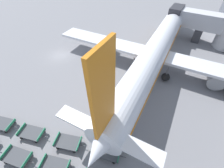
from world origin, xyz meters
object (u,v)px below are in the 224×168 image
object	(u,v)px
baggage_dolly_row_mid_a_col_c	(55,166)
baggage_dolly_row_mid_b_col_d	(107,152)
airplane	(157,49)
baggage_dolly_row_mid_a_col_b	(17,157)
baggage_dolly_row_mid_b_col_a	(2,124)
baggage_dolly_row_mid_b_col_c	(68,142)
baggage_dolly_row_mid_b_col_b	(32,133)

from	to	relation	value
baggage_dolly_row_mid_a_col_c	baggage_dolly_row_mid_b_col_d	world-z (taller)	same
airplane	baggage_dolly_row_mid_a_col_c	size ratio (longest dim) A/B	11.90
baggage_dolly_row_mid_a_col_b	baggage_dolly_row_mid_b_col_a	world-z (taller)	same
baggage_dolly_row_mid_b_col_c	baggage_dolly_row_mid_b_col_b	bearing A→B (deg)	-168.81
baggage_dolly_row_mid_a_col_b	baggage_dolly_row_mid_b_col_c	world-z (taller)	same
baggage_dolly_row_mid_b_col_d	baggage_dolly_row_mid_b_col_c	bearing A→B (deg)	-168.33
baggage_dolly_row_mid_a_col_c	baggage_dolly_row_mid_b_col_a	xyz separation A→B (m)	(-9.12, 1.00, 0.00)
baggage_dolly_row_mid_a_col_c	baggage_dolly_row_mid_b_col_b	world-z (taller)	same
baggage_dolly_row_mid_b_col_a	baggage_dolly_row_mid_b_col_c	world-z (taller)	same
airplane	baggage_dolly_row_mid_b_col_a	xyz separation A→B (m)	(-13.79, -20.47, -3.00)
baggage_dolly_row_mid_b_col_a	baggage_dolly_row_mid_b_col_b	xyz separation A→B (m)	(4.23, 0.65, 0.00)
baggage_dolly_row_mid_a_col_b	baggage_dolly_row_mid_b_col_c	xyz separation A→B (m)	(3.83, 3.54, 0.00)
baggage_dolly_row_mid_a_col_b	baggage_dolly_row_mid_b_col_c	size ratio (longest dim) A/B	1.00
baggage_dolly_row_mid_a_col_c	baggage_dolly_row_mid_b_col_b	xyz separation A→B (m)	(-4.88, 1.65, 0.00)
baggage_dolly_row_mid_b_col_a	baggage_dolly_row_mid_b_col_d	distance (m)	13.41
baggage_dolly_row_mid_a_col_b	baggage_dolly_row_mid_b_col_c	bearing A→B (deg)	42.70
airplane	baggage_dolly_row_mid_b_col_d	xyz separation A→B (m)	(-0.61, -18.01, -3.00)
baggage_dolly_row_mid_b_col_a	baggage_dolly_row_mid_b_col_c	size ratio (longest dim) A/B	1.00
airplane	baggage_dolly_row_mid_b_col_b	world-z (taller)	airplane
airplane	baggage_dolly_row_mid_b_col_a	bearing A→B (deg)	-123.97
baggage_dolly_row_mid_a_col_c	baggage_dolly_row_mid_b_col_b	size ratio (longest dim) A/B	1.00
baggage_dolly_row_mid_a_col_b	baggage_dolly_row_mid_b_col_d	bearing A→B (deg)	28.37
baggage_dolly_row_mid_b_col_d	baggage_dolly_row_mid_a_col_c	bearing A→B (deg)	-139.64
baggage_dolly_row_mid_a_col_c	baggage_dolly_row_mid_b_col_a	world-z (taller)	same
baggage_dolly_row_mid_a_col_b	baggage_dolly_row_mid_b_col_d	xyz separation A→B (m)	(8.23, 4.44, 0.00)
baggage_dolly_row_mid_a_col_b	baggage_dolly_row_mid_b_col_d	distance (m)	9.35
baggage_dolly_row_mid_b_col_b	airplane	bearing A→B (deg)	64.25
baggage_dolly_row_mid_b_col_a	baggage_dolly_row_mid_b_col_d	bearing A→B (deg)	10.56
baggage_dolly_row_mid_a_col_c	baggage_dolly_row_mid_b_col_b	bearing A→B (deg)	161.35
baggage_dolly_row_mid_a_col_b	baggage_dolly_row_mid_b_col_c	distance (m)	5.21
baggage_dolly_row_mid_a_col_b	baggage_dolly_row_mid_a_col_c	size ratio (longest dim) A/B	1.00
baggage_dolly_row_mid_a_col_c	airplane	bearing A→B (deg)	77.71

